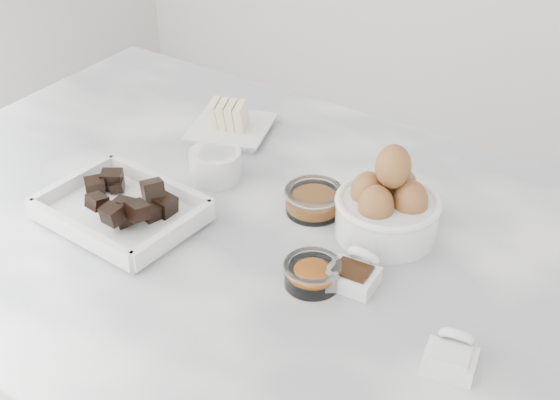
% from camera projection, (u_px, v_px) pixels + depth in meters
% --- Properties ---
extents(marble_slab, '(1.20, 0.80, 0.04)m').
position_uv_depth(marble_slab, '(257.00, 240.00, 1.11)').
color(marble_slab, white).
rests_on(marble_slab, cabinet).
extents(chocolate_dish, '(0.23, 0.18, 0.06)m').
position_uv_depth(chocolate_dish, '(121.00, 206.00, 1.11)').
color(chocolate_dish, white).
rests_on(chocolate_dish, marble_slab).
extents(butter_plate, '(0.16, 0.16, 0.05)m').
position_uv_depth(butter_plate, '(230.00, 122.00, 1.33)').
color(butter_plate, white).
rests_on(butter_plate, marble_slab).
extents(sugar_ramekin, '(0.08, 0.08, 0.05)m').
position_uv_depth(sugar_ramekin, '(215.00, 164.00, 1.20)').
color(sugar_ramekin, white).
rests_on(sugar_ramekin, marble_slab).
extents(egg_bowl, '(0.15, 0.15, 0.14)m').
position_uv_depth(egg_bowl, '(388.00, 206.00, 1.07)').
color(egg_bowl, white).
rests_on(egg_bowl, marble_slab).
extents(honey_bowl, '(0.09, 0.09, 0.04)m').
position_uv_depth(honey_bowl, '(314.00, 200.00, 1.13)').
color(honey_bowl, white).
rests_on(honey_bowl, marble_slab).
extents(zest_bowl, '(0.08, 0.08, 0.03)m').
position_uv_depth(zest_bowl, '(312.00, 273.00, 0.99)').
color(zest_bowl, white).
rests_on(zest_bowl, marble_slab).
extents(vanilla_spoon, '(0.07, 0.08, 0.05)m').
position_uv_depth(vanilla_spoon, '(355.00, 272.00, 1.00)').
color(vanilla_spoon, white).
rests_on(vanilla_spoon, marble_slab).
extents(salt_spoon, '(0.07, 0.08, 0.04)m').
position_uv_depth(salt_spoon, '(452.00, 355.00, 0.88)').
color(salt_spoon, white).
rests_on(salt_spoon, marble_slab).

